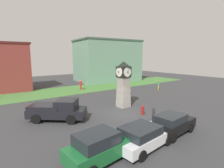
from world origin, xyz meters
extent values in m
plane|color=#38383A|center=(0.00, 0.00, 0.00)|extent=(78.53, 78.53, 0.00)
cube|color=#9C968C|center=(1.52, 1.87, 0.33)|extent=(1.20, 1.20, 0.67)
cube|color=#9C978D|center=(1.52, 1.87, 1.00)|extent=(1.15, 1.15, 0.67)
cube|color=#9A958B|center=(1.52, 1.87, 1.67)|extent=(1.10, 1.10, 0.67)
cube|color=#9A958B|center=(1.52, 1.87, 2.34)|extent=(1.06, 1.06, 0.67)
cube|color=#9A958B|center=(1.52, 1.87, 3.01)|extent=(1.01, 1.01, 0.67)
cube|color=black|center=(1.52, 1.87, 3.92)|extent=(1.21, 1.21, 1.15)
cylinder|color=white|center=(1.52, 2.50, 3.92)|extent=(0.99, 0.04, 0.99)
cube|color=black|center=(1.52, 2.53, 3.92)|extent=(0.06, 0.13, 0.22)
cube|color=black|center=(1.52, 2.53, 3.92)|extent=(0.04, 0.37, 0.15)
cylinder|color=white|center=(1.52, 1.25, 3.92)|extent=(0.99, 0.04, 0.99)
cube|color=black|center=(1.52, 1.22, 3.92)|extent=(0.06, 0.23, 0.07)
cube|color=black|center=(1.52, 1.22, 3.92)|extent=(0.04, 0.24, 0.33)
cylinder|color=white|center=(2.15, 1.87, 3.92)|extent=(0.04, 0.99, 0.99)
cube|color=black|center=(2.18, 1.87, 3.92)|extent=(0.08, 0.06, 0.23)
cube|color=black|center=(2.18, 1.87, 3.92)|extent=(0.36, 0.04, 0.17)
cylinder|color=white|center=(0.90, 1.87, 3.92)|extent=(0.04, 0.99, 0.99)
cube|color=black|center=(0.87, 1.87, 3.92)|extent=(0.10, 0.06, 0.23)
cube|color=black|center=(0.87, 1.87, 3.92)|extent=(0.37, 0.04, 0.14)
pyramid|color=black|center=(1.52, 1.87, 4.77)|extent=(1.27, 1.27, 0.53)
cylinder|color=#333338|center=(1.04, -2.82, 0.49)|extent=(0.26, 0.26, 0.99)
sphere|color=#333338|center=(1.04, -2.82, 1.02)|extent=(0.23, 0.23, 0.23)
cylinder|color=maroon|center=(1.34, -1.23, 0.35)|extent=(0.32, 0.32, 0.70)
sphere|color=maroon|center=(1.34, -1.23, 0.75)|extent=(0.29, 0.29, 0.29)
cube|color=#19602D|center=(-6.00, -5.16, 0.64)|extent=(4.07, 2.10, 0.75)
cube|color=#1E2328|center=(-6.29, -5.19, 1.34)|extent=(2.30, 1.79, 0.63)
cylinder|color=black|center=(-4.87, -4.23, 0.32)|extent=(0.66, 0.28, 0.64)
cylinder|color=black|center=(-4.71, -5.86, 0.32)|extent=(0.66, 0.28, 0.64)
cylinder|color=black|center=(-7.29, -4.47, 0.32)|extent=(0.66, 0.28, 0.64)
cube|color=silver|center=(-3.12, -5.52, 0.58)|extent=(4.30, 2.29, 0.62)
cube|color=#1E2328|center=(-3.43, -5.55, 1.15)|extent=(2.43, 1.97, 0.52)
cylinder|color=black|center=(-1.91, -4.50, 0.32)|extent=(0.66, 0.27, 0.64)
cylinder|color=black|center=(-1.76, -6.33, 0.32)|extent=(0.66, 0.27, 0.64)
cylinder|color=black|center=(-4.48, -4.72, 0.32)|extent=(0.66, 0.27, 0.64)
cylinder|color=black|center=(-4.32, -6.55, 0.32)|extent=(0.66, 0.27, 0.64)
cube|color=black|center=(-0.01, -5.43, 0.62)|extent=(4.05, 1.99, 0.69)
cube|color=#1E2328|center=(-0.31, -5.45, 1.22)|extent=(2.27, 1.72, 0.52)
cylinder|color=black|center=(1.14, -4.54, 0.32)|extent=(0.65, 0.27, 0.64)
cylinder|color=black|center=(1.26, -6.15, 0.32)|extent=(0.65, 0.27, 0.64)
cylinder|color=black|center=(-1.29, -4.72, 0.32)|extent=(0.65, 0.27, 0.64)
cylinder|color=black|center=(-1.17, -6.33, 0.32)|extent=(0.65, 0.27, 0.64)
cube|color=black|center=(-5.78, 2.22, 0.70)|extent=(5.00, 4.62, 0.70)
cube|color=black|center=(-5.12, 1.67, 1.45)|extent=(2.50, 2.52, 0.80)
cube|color=black|center=(-6.53, 2.84, 1.23)|extent=(3.31, 3.22, 0.36)
cylinder|color=black|center=(-4.06, 2.00, 0.40)|extent=(0.79, 0.73, 0.80)
cylinder|color=black|center=(-5.25, 0.57, 0.40)|extent=(0.79, 0.73, 0.80)
cylinder|color=black|center=(-6.32, 3.87, 0.40)|extent=(0.79, 0.73, 0.80)
cylinder|color=black|center=(-7.50, 2.44, 0.40)|extent=(0.79, 0.73, 0.80)
cylinder|color=red|center=(2.22, 13.57, 0.42)|extent=(0.14, 0.14, 0.84)
cylinder|color=red|center=(2.18, 13.77, 0.42)|extent=(0.14, 0.14, 0.84)
cube|color=red|center=(2.20, 13.67, 1.16)|extent=(0.32, 0.44, 0.63)
sphere|color=tan|center=(2.20, 13.67, 1.59)|extent=(0.23, 0.23, 0.23)
cylinder|color=gold|center=(12.39, 5.72, 0.40)|extent=(0.14, 0.14, 0.81)
cylinder|color=gold|center=(12.54, 5.85, 0.40)|extent=(0.14, 0.14, 0.81)
cube|color=#338C4C|center=(12.46, 5.79, 1.11)|extent=(0.46, 0.44, 0.61)
sphere|color=#8C664C|center=(12.46, 5.79, 1.52)|extent=(0.22, 0.22, 0.22)
cube|color=gray|center=(12.29, 20.38, 4.40)|extent=(13.91, 10.41, 8.80)
cube|color=#405849|center=(12.29, 20.38, 8.95)|extent=(14.33, 10.72, 0.30)
cube|color=#477A38|center=(3.67, 14.40, 0.02)|extent=(47.12, 7.40, 0.04)
camera|label=1|loc=(-10.72, -12.50, 5.59)|focal=28.00mm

